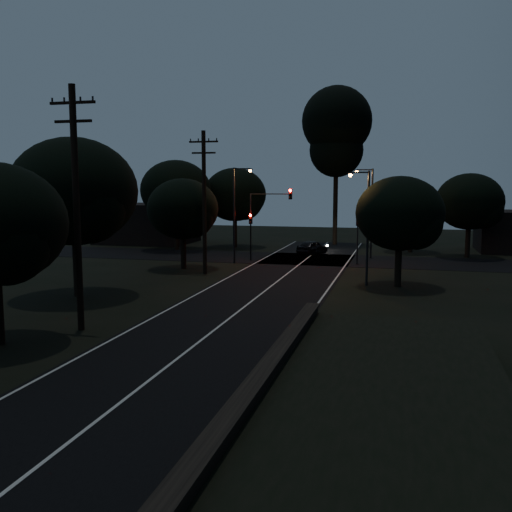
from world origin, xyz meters
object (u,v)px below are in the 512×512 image
Objects in this scene: signal_mast at (270,211)px; streetlight_b at (370,207)px; signal_left at (251,228)px; car at (312,247)px; tall_pine at (337,131)px; utility_pole_mid at (76,205)px; utility_pole_far at (204,200)px; streetlight_a at (236,208)px; streetlight_c at (365,220)px; signal_right at (358,230)px.

streetlight_b is (8.22, 4.01, 0.30)m from signal_mast.
signal_left reaches higher than car.
tall_pine reaches higher than signal_left.
utility_pole_mid reaches higher than signal_left.
utility_pole_far is at bearing 90.00° from utility_pole_mid.
streetlight_b is at bearing 68.70° from utility_pole_mid.
streetlight_a is (-0.71, -1.99, 1.80)m from signal_left.
streetlight_c is 1.94× the size of car.
streetlight_a is (0.69, 23.00, -1.10)m from utility_pole_mid.
signal_mast is at bearing 179.97° from signal_right.
car is (5.90, 14.00, -4.83)m from utility_pole_far.
signal_mast is 0.83× the size of streetlight_c.
utility_pole_mid is 41.14m from tall_pine.
utility_pole_mid reaches higher than streetlight_b.
car is (5.90, 31.00, -5.08)m from utility_pole_mid.
utility_pole_mid is 27.30m from signal_right.
tall_pine is at bearing 69.54° from signal_left.
streetlight_a is 1.00× the size of streetlight_b.
car is (5.21, 8.00, -3.98)m from streetlight_a.
streetlight_b is at bearing 22.05° from signal_left.
signal_left is at bearing 136.24° from streetlight_c.
signal_right is (10.60, 24.99, -2.90)m from utility_pole_mid.
signal_right is at bearing 67.01° from utility_pole_mid.
tall_pine is 17.46m from signal_mast.
signal_mast is at bearing -104.62° from tall_pine.
utility_pole_mid is at bearing 100.90° from car.
signal_right is at bearing 97.02° from streetlight_c.
utility_pole_far is at bearing 88.83° from car.
utility_pole_far is at bearing -133.30° from streetlight_b.
signal_left is 2.26m from signal_mast.
tall_pine is at bearing 103.49° from signal_right.
signal_right is 0.55× the size of streetlight_c.
signal_right is at bearing -76.51° from tall_pine.
signal_right is (3.60, -15.01, -9.51)m from tall_pine.
tall_pine is (7.00, 23.00, 6.86)m from utility_pole_far.
streetlight_b is (10.61, 6.00, 0.00)m from streetlight_a.
utility_pole_mid is at bearing -111.30° from streetlight_b.
signal_mast is at bearing 82.96° from utility_pole_mid.
utility_pole_far reaches higher than signal_left.
signal_right is 7.94m from car.
car is (2.81, 6.01, -3.68)m from signal_mast.
utility_pole_far is at bearing -99.94° from signal_left.
streetlight_c is (11.14, -8.00, -0.29)m from streetlight_a.
car is (-4.70, 6.01, -2.18)m from signal_right.
signal_right reaches higher than car.
utility_pole_mid is 31.15m from streetlight_b.
utility_pole_mid is at bearing -90.00° from utility_pole_far.
signal_left is at bearing -110.46° from tall_pine.
streetlight_a is 12.19m from streetlight_b.
streetlight_a reaches higher than car.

